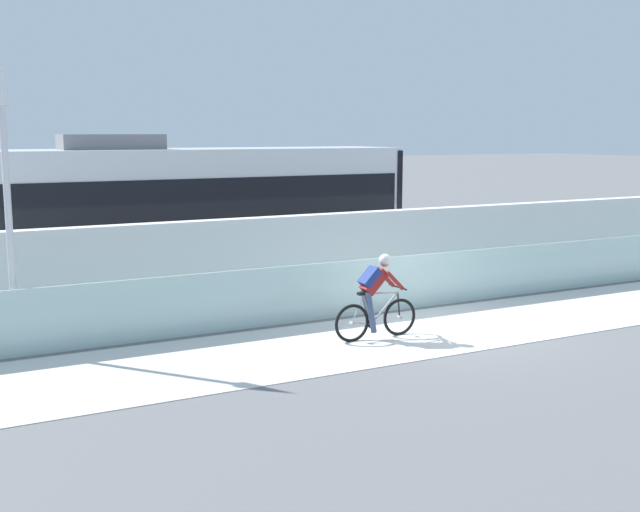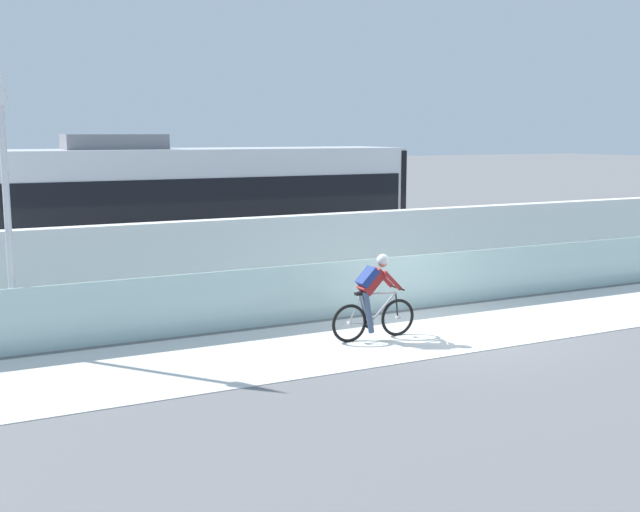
{
  "view_description": "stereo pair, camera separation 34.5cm",
  "coord_description": "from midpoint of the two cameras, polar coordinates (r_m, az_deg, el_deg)",
  "views": [
    {
      "loc": [
        -9.21,
        -12.18,
        3.84
      ],
      "look_at": [
        -1.56,
        2.35,
        1.25
      ],
      "focal_mm": 43.88,
      "sensor_mm": 36.0,
      "label": 1
    },
    {
      "loc": [
        -8.9,
        -12.34,
        3.84
      ],
      "look_at": [
        -1.56,
        2.35,
        1.25
      ],
      "focal_mm": 43.88,
      "sensor_mm": 36.0,
      "label": 2
    }
  ],
  "objects": [
    {
      "name": "ground_plane",
      "position": [
        15.72,
        8.47,
        -5.28
      ],
      "size": [
        200.0,
        200.0,
        0.0
      ],
      "primitive_type": "plane",
      "color": "slate"
    },
    {
      "name": "bike_path_deck",
      "position": [
        15.72,
        8.47,
        -5.26
      ],
      "size": [
        32.0,
        3.2,
        0.01
      ],
      "primitive_type": "cube",
      "color": "silver",
      "rests_on": "ground"
    },
    {
      "name": "glass_parapet",
      "position": [
        17.08,
        4.85,
        -2.02
      ],
      "size": [
        32.0,
        0.05,
        1.19
      ],
      "primitive_type": "cube",
      "color": "silver",
      "rests_on": "ground"
    },
    {
      "name": "concrete_barrier_wall",
      "position": [
        18.53,
        1.88,
        0.13
      ],
      "size": [
        32.0,
        0.36,
        1.99
      ],
      "primitive_type": "cube",
      "color": "white",
      "rests_on": "ground"
    },
    {
      "name": "tram_rail_near",
      "position": [
        20.86,
        -1.51,
        -1.63
      ],
      "size": [
        32.0,
        0.08,
        0.01
      ],
      "primitive_type": "cube",
      "color": "#595654",
      "rests_on": "ground"
    },
    {
      "name": "tram_rail_far",
      "position": [
        22.13,
        -3.15,
        -1.03
      ],
      "size": [
        32.0,
        0.08,
        0.01
      ],
      "primitive_type": "cube",
      "color": "#595654",
      "rests_on": "ground"
    },
    {
      "name": "tram",
      "position": [
        20.18,
        -9.8,
        3.3
      ],
      "size": [
        11.06,
        2.54,
        3.81
      ],
      "color": "silver",
      "rests_on": "ground"
    },
    {
      "name": "cyclist_on_bike",
      "position": [
        14.66,
        3.43,
        -3.02
      ],
      "size": [
        1.77,
        0.58,
        1.61
      ],
      "color": "black",
      "rests_on": "ground"
    },
    {
      "name": "lamp_post_antenna",
      "position": [
        14.48,
        -22.6,
        6.11
      ],
      "size": [
        0.28,
        0.28,
        5.2
      ],
      "color": "gray",
      "rests_on": "ground"
    }
  ]
}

